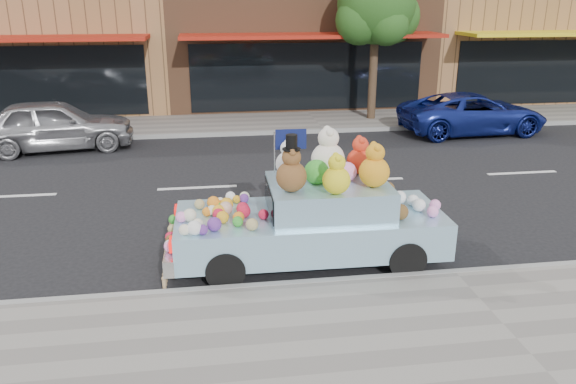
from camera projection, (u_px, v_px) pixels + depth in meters
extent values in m
plane|color=black|center=(366.00, 180.00, 13.43)|extent=(120.00, 120.00, 0.00)
cube|color=gray|center=(503.00, 328.00, 7.33)|extent=(60.00, 3.00, 0.12)
cube|color=gray|center=(315.00, 121.00, 19.48)|extent=(60.00, 3.00, 0.12)
cube|color=gray|center=(454.00, 274.00, 8.73)|extent=(60.00, 0.12, 0.13)
cube|color=gray|center=(324.00, 131.00, 18.08)|extent=(60.00, 0.12, 0.13)
cube|color=#94663E|center=(41.00, 14.00, 22.13)|extent=(10.00, 8.00, 7.00)
cube|color=black|center=(19.00, 82.00, 19.06)|extent=(8.50, 0.06, 2.40)
cube|color=#A61D0F|center=(3.00, 39.00, 17.75)|extent=(9.00, 1.80, 0.12)
cube|color=brown|center=(291.00, 13.00, 23.49)|extent=(10.00, 8.00, 7.00)
cube|color=black|center=(308.00, 77.00, 20.42)|extent=(8.50, 0.06, 2.40)
cube|color=#A61D0F|center=(313.00, 36.00, 19.11)|extent=(9.00, 1.80, 0.12)
cube|color=#94663E|center=(514.00, 12.00, 24.85)|extent=(10.00, 8.00, 7.00)
cube|color=black|center=(561.00, 72.00, 21.78)|extent=(8.50, 0.06, 2.40)
cylinder|color=#38281C|center=(373.00, 75.00, 19.25)|extent=(0.28, 0.28, 3.20)
sphere|color=#244E16|center=(376.00, 4.00, 18.48)|extent=(2.60, 2.60, 2.60)
sphere|color=#244E16|center=(393.00, 16.00, 18.99)|extent=(1.80, 1.80, 1.80)
sphere|color=#244E16|center=(360.00, 20.00, 18.38)|extent=(1.60, 1.60, 1.60)
sphere|color=#244E16|center=(387.00, 24.00, 18.15)|extent=(1.40, 1.40, 1.40)
sphere|color=#244E16|center=(362.00, 13.00, 19.10)|extent=(1.60, 1.60, 1.60)
imported|color=#A6A7AB|center=(54.00, 125.00, 15.84)|extent=(4.52, 2.40, 1.46)
imported|color=navy|center=(473.00, 113.00, 17.85)|extent=(4.73, 2.38, 1.29)
cylinder|color=black|center=(407.00, 259.00, 8.70)|extent=(0.60, 0.21, 0.60)
cylinder|color=black|center=(378.00, 222.00, 10.16)|extent=(0.60, 0.21, 0.60)
cylinder|color=black|center=(225.00, 270.00, 8.36)|extent=(0.60, 0.21, 0.60)
cylinder|color=black|center=(223.00, 229.00, 9.82)|extent=(0.60, 0.21, 0.60)
cube|color=#98C9E4|center=(310.00, 230.00, 9.17)|extent=(4.32, 1.76, 0.60)
cube|color=#98C9E4|center=(328.00, 197.00, 9.03)|extent=(1.92, 1.53, 0.50)
cube|color=silver|center=(172.00, 245.00, 8.95)|extent=(0.19, 1.78, 0.26)
cube|color=red|center=(171.00, 244.00, 8.22)|extent=(0.06, 0.28, 0.16)
cube|color=red|center=(177.00, 211.00, 9.49)|extent=(0.06, 0.28, 0.16)
cube|color=black|center=(270.00, 200.00, 8.91)|extent=(0.06, 1.30, 0.40)
sphere|color=brown|center=(291.00, 176.00, 8.46)|extent=(0.47, 0.47, 0.47)
sphere|color=brown|center=(291.00, 157.00, 8.36)|extent=(0.29, 0.29, 0.29)
sphere|color=brown|center=(293.00, 153.00, 8.24)|extent=(0.11, 0.11, 0.11)
sphere|color=brown|center=(290.00, 149.00, 8.43)|extent=(0.11, 0.11, 0.11)
cylinder|color=black|center=(291.00, 149.00, 8.32)|extent=(0.28, 0.28, 0.02)
cylinder|color=black|center=(291.00, 142.00, 8.29)|extent=(0.18, 0.18, 0.22)
sphere|color=beige|center=(328.00, 159.00, 9.19)|extent=(0.56, 0.56, 0.56)
sphere|color=beige|center=(328.00, 138.00, 9.07)|extent=(0.35, 0.35, 0.35)
sphere|color=beige|center=(330.00, 133.00, 8.92)|extent=(0.13, 0.13, 0.13)
sphere|color=beige|center=(327.00, 130.00, 9.15)|extent=(0.13, 0.13, 0.13)
sphere|color=orange|center=(374.00, 172.00, 8.67)|extent=(0.48, 0.48, 0.48)
sphere|color=orange|center=(375.00, 153.00, 8.57)|extent=(0.30, 0.30, 0.30)
sphere|color=orange|center=(378.00, 148.00, 8.44)|extent=(0.11, 0.11, 0.11)
sphere|color=orange|center=(374.00, 145.00, 8.63)|extent=(0.11, 0.11, 0.11)
sphere|color=red|center=(360.00, 161.00, 9.32)|extent=(0.43, 0.43, 0.43)
sphere|color=red|center=(360.00, 145.00, 9.23)|extent=(0.27, 0.27, 0.27)
sphere|color=red|center=(362.00, 141.00, 9.12)|extent=(0.10, 0.10, 0.10)
sphere|color=red|center=(359.00, 138.00, 9.29)|extent=(0.10, 0.10, 0.10)
sphere|color=white|center=(288.00, 164.00, 9.23)|extent=(0.41, 0.41, 0.41)
sphere|color=white|center=(288.00, 148.00, 9.14)|extent=(0.25, 0.25, 0.25)
sphere|color=white|center=(289.00, 145.00, 9.03)|extent=(0.10, 0.10, 0.10)
sphere|color=white|center=(287.00, 142.00, 9.20)|extent=(0.10, 0.10, 0.10)
sphere|color=gold|center=(336.00, 180.00, 8.36)|extent=(0.42, 0.42, 0.42)
sphere|color=gold|center=(337.00, 163.00, 8.27)|extent=(0.26, 0.26, 0.26)
sphere|color=gold|center=(338.00, 159.00, 8.16)|extent=(0.10, 0.10, 0.10)
sphere|color=gold|center=(336.00, 155.00, 8.33)|extent=(0.10, 0.10, 0.10)
sphere|color=#2E8F27|center=(317.00, 172.00, 8.86)|extent=(0.40, 0.40, 0.40)
sphere|color=pink|center=(347.00, 172.00, 8.98)|extent=(0.32, 0.32, 0.32)
sphere|color=beige|center=(212.00, 210.00, 8.93)|extent=(0.17, 0.17, 0.17)
sphere|color=orange|center=(213.00, 202.00, 9.21)|extent=(0.21, 0.21, 0.21)
sphere|color=beige|center=(190.00, 215.00, 8.68)|extent=(0.21, 0.21, 0.21)
sphere|color=orange|center=(215.00, 204.00, 9.17)|extent=(0.19, 0.19, 0.19)
sphere|color=#B4132E|center=(243.00, 208.00, 8.95)|extent=(0.21, 0.21, 0.21)
sphere|color=beige|center=(198.00, 224.00, 8.41)|extent=(0.17, 0.17, 0.17)
sphere|color=pink|center=(181.00, 217.00, 8.66)|extent=(0.17, 0.17, 0.17)
sphere|color=#58287C|center=(203.00, 230.00, 8.21)|extent=(0.16, 0.16, 0.16)
sphere|color=orange|center=(237.00, 199.00, 9.46)|extent=(0.14, 0.14, 0.14)
sphere|color=orange|center=(222.00, 204.00, 9.23)|extent=(0.15, 0.15, 0.15)
sphere|color=#2E8F27|center=(226.00, 204.00, 9.20)|extent=(0.19, 0.19, 0.19)
sphere|color=white|center=(231.00, 197.00, 9.54)|extent=(0.17, 0.17, 0.17)
sphere|color=orange|center=(227.00, 204.00, 9.12)|extent=(0.22, 0.22, 0.22)
sphere|color=orange|center=(223.00, 217.00, 8.62)|extent=(0.20, 0.20, 0.20)
sphere|color=orange|center=(219.00, 211.00, 8.85)|extent=(0.21, 0.21, 0.21)
sphere|color=#B4132E|center=(219.00, 214.00, 8.74)|extent=(0.19, 0.19, 0.19)
sphere|color=beige|center=(244.00, 197.00, 9.54)|extent=(0.17, 0.17, 0.17)
sphere|color=#58287C|center=(214.00, 224.00, 8.32)|extent=(0.22, 0.22, 0.22)
sphere|color=white|center=(244.00, 208.00, 9.02)|extent=(0.17, 0.17, 0.17)
sphere|color=orange|center=(239.00, 217.00, 8.63)|extent=(0.18, 0.18, 0.18)
sphere|color=#9A8A55|center=(199.00, 204.00, 9.20)|extent=(0.17, 0.17, 0.17)
sphere|color=#2E8F27|center=(238.00, 221.00, 8.49)|extent=(0.16, 0.16, 0.16)
sphere|color=beige|center=(184.00, 230.00, 8.19)|extent=(0.17, 0.17, 0.17)
sphere|color=orange|center=(207.00, 212.00, 8.90)|extent=(0.15, 0.15, 0.15)
sphere|color=#B4132E|center=(244.00, 211.00, 8.83)|extent=(0.22, 0.22, 0.22)
sphere|color=white|center=(194.00, 228.00, 8.19)|extent=(0.22, 0.22, 0.22)
sphere|color=#B4132E|center=(264.00, 214.00, 8.77)|extent=(0.16, 0.16, 0.16)
sphere|color=#58287C|center=(244.00, 198.00, 9.47)|extent=(0.16, 0.16, 0.16)
sphere|color=#9A8A55|center=(252.00, 224.00, 8.35)|extent=(0.19, 0.19, 0.19)
sphere|color=#2E8F27|center=(219.00, 206.00, 9.16)|extent=(0.13, 0.13, 0.13)
sphere|color=beige|center=(220.00, 201.00, 9.38)|extent=(0.13, 0.13, 0.13)
sphere|color=#D8A88C|center=(226.00, 208.00, 8.92)|extent=(0.22, 0.22, 0.22)
sphere|color=orange|center=(171.00, 237.00, 8.77)|extent=(0.12, 0.12, 0.12)
sphere|color=white|center=(171.00, 239.00, 8.73)|extent=(0.12, 0.12, 0.12)
sphere|color=pink|center=(169.00, 246.00, 8.40)|extent=(0.16, 0.16, 0.16)
sphere|color=#563918|center=(171.00, 239.00, 8.66)|extent=(0.16, 0.16, 0.16)
sphere|color=#9A8A55|center=(172.00, 229.00, 9.06)|extent=(0.15, 0.15, 0.15)
sphere|color=#B4132E|center=(171.00, 237.00, 8.72)|extent=(0.18, 0.18, 0.18)
sphere|color=#2E8F27|center=(174.00, 219.00, 9.42)|extent=(0.17, 0.17, 0.17)
sphere|color=orange|center=(172.00, 230.00, 9.05)|extent=(0.12, 0.12, 0.12)
sphere|color=white|center=(170.00, 245.00, 8.47)|extent=(0.16, 0.16, 0.16)
sphere|color=white|center=(419.00, 205.00, 9.09)|extent=(0.21, 0.21, 0.21)
sphere|color=pink|center=(435.00, 205.00, 9.14)|extent=(0.18, 0.18, 0.18)
sphere|color=pink|center=(433.00, 212.00, 8.86)|extent=(0.19, 0.19, 0.19)
sphere|color=#563918|center=(388.00, 189.00, 9.81)|extent=(0.25, 0.25, 0.25)
sphere|color=white|center=(400.00, 197.00, 9.43)|extent=(0.23, 0.23, 0.23)
sphere|color=#563918|center=(400.00, 212.00, 8.75)|extent=(0.25, 0.25, 0.25)
sphere|color=white|center=(413.00, 200.00, 9.33)|extent=(0.19, 0.19, 0.19)
cylinder|color=#997A54|center=(164.00, 284.00, 8.22)|extent=(0.06, 0.06, 0.17)
sphere|color=#997A54|center=(164.00, 278.00, 8.19)|extent=(0.07, 0.07, 0.07)
cylinder|color=#997A54|center=(165.00, 280.00, 8.34)|extent=(0.06, 0.06, 0.17)
sphere|color=#997A54|center=(164.00, 275.00, 8.31)|extent=(0.07, 0.07, 0.07)
cylinder|color=#997A54|center=(166.00, 276.00, 8.45)|extent=(0.06, 0.06, 0.17)
sphere|color=#997A54|center=(165.00, 271.00, 8.42)|extent=(0.07, 0.07, 0.07)
cylinder|color=#997A54|center=(166.00, 273.00, 8.57)|extent=(0.06, 0.06, 0.17)
sphere|color=#997A54|center=(166.00, 267.00, 8.53)|extent=(0.07, 0.07, 0.07)
cylinder|color=#997A54|center=(167.00, 269.00, 8.68)|extent=(0.06, 0.06, 0.17)
sphere|color=#997A54|center=(166.00, 264.00, 8.65)|extent=(0.07, 0.07, 0.07)
cylinder|color=#997A54|center=(167.00, 266.00, 8.79)|extent=(0.06, 0.06, 0.17)
sphere|color=#997A54|center=(167.00, 260.00, 8.76)|extent=(0.07, 0.07, 0.07)
cylinder|color=#997A54|center=(168.00, 262.00, 8.91)|extent=(0.06, 0.06, 0.17)
sphere|color=#997A54|center=(167.00, 257.00, 8.87)|extent=(0.07, 0.07, 0.07)
cylinder|color=#997A54|center=(168.00, 259.00, 9.02)|extent=(0.06, 0.06, 0.17)
sphere|color=#997A54|center=(168.00, 253.00, 8.99)|extent=(0.07, 0.07, 0.07)
cylinder|color=#997A54|center=(169.00, 256.00, 9.13)|extent=(0.06, 0.06, 0.17)
sphere|color=#997A54|center=(168.00, 250.00, 9.10)|extent=(0.07, 0.07, 0.07)
cylinder|color=#997A54|center=(169.00, 252.00, 9.25)|extent=(0.06, 0.06, 0.17)
sphere|color=#997A54|center=(169.00, 247.00, 9.22)|extent=(0.07, 0.07, 0.07)
cylinder|color=#997A54|center=(170.00, 249.00, 9.36)|extent=(0.06, 0.06, 0.17)
sphere|color=#997A54|center=(169.00, 244.00, 9.33)|extent=(0.07, 0.07, 0.07)
cylinder|color=#997A54|center=(170.00, 246.00, 9.47)|extent=(0.06, 0.06, 0.17)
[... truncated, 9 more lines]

